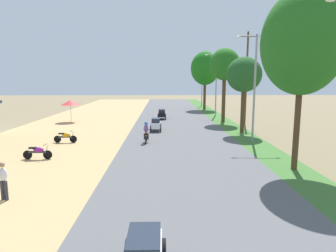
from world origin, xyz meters
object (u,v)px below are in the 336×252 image
at_px(parked_motorbike_second, 38,151).
at_px(vendor_umbrella, 70,103).
at_px(parked_motorbike_third, 66,136).
at_px(car_hatchback_white, 156,124).
at_px(median_tree_fourth, 205,68).
at_px(utility_pole_near, 246,77).
at_px(median_tree_third, 225,65).
at_px(streetlamp_far, 216,80).
at_px(median_tree_nearest, 303,43).
at_px(streetlamp_farthest, 202,82).
at_px(motorbike_ahead_second, 146,133).
at_px(car_hatchback_black, 162,114).
at_px(streetlamp_mid, 255,81).
at_px(median_tree_second, 244,75).
at_px(pedestrian_on_shoulder, 3,179).

relative_size(parked_motorbike_second, vendor_umbrella, 0.71).
relative_size(parked_motorbike_third, car_hatchback_white, 0.90).
xyz_separation_m(median_tree_fourth, utility_pole_near, (2.26, -15.89, -1.48)).
distance_m(median_tree_third, utility_pole_near, 2.94).
xyz_separation_m(streetlamp_far, utility_pole_near, (1.95, -7.44, 0.37)).
bearing_deg(median_tree_nearest, streetlamp_farthest, 90.09).
bearing_deg(motorbike_ahead_second, parked_motorbike_third, 178.87).
distance_m(median_tree_third, car_hatchback_black, 9.52).
xyz_separation_m(vendor_umbrella, streetlamp_farthest, (17.88, 19.72, 2.17)).
relative_size(vendor_umbrella, streetlamp_mid, 0.30).
bearing_deg(car_hatchback_black, utility_pole_near, -22.98).
distance_m(parked_motorbike_second, median_tree_fourth, 34.16).
relative_size(median_tree_fourth, streetlamp_mid, 1.12).
bearing_deg(utility_pole_near, vendor_umbrella, 174.62).
bearing_deg(median_tree_second, motorbike_ahead_second, -154.14).
relative_size(parked_motorbike_third, median_tree_fourth, 0.19).
relative_size(streetlamp_mid, streetlamp_farthest, 1.09).
relative_size(median_tree_fourth, streetlamp_far, 1.12).
bearing_deg(streetlamp_mid, parked_motorbike_third, -178.83).
relative_size(pedestrian_on_shoulder, car_hatchback_black, 0.81).
relative_size(median_tree_fourth, car_hatchback_black, 4.66).
distance_m(median_tree_nearest, streetlamp_farthest, 38.34).
bearing_deg(motorbike_ahead_second, median_tree_third, 53.27).
relative_size(median_tree_nearest, streetlamp_mid, 1.15).
height_order(parked_motorbike_second, median_tree_second, median_tree_second).
xyz_separation_m(streetlamp_farthest, motorbike_ahead_second, (-8.51, -31.23, -3.62)).
relative_size(parked_motorbike_third, streetlamp_far, 0.22).
bearing_deg(car_hatchback_white, parked_motorbike_second, -125.82).
distance_m(vendor_umbrella, median_tree_nearest, 26.21).
bearing_deg(car_hatchback_black, parked_motorbike_second, -112.80).
bearing_deg(median_tree_third, car_hatchback_white, -142.06).
bearing_deg(parked_motorbike_third, streetlamp_farthest, 64.50).
bearing_deg(median_tree_second, streetlamp_mid, -92.61).
bearing_deg(median_tree_fourth, median_tree_nearest, -89.34).
xyz_separation_m(parked_motorbike_second, motorbike_ahead_second, (6.49, 4.70, 0.30)).
distance_m(parked_motorbike_second, median_tree_second, 18.23).
relative_size(median_tree_third, car_hatchback_white, 4.18).
distance_m(median_tree_second, streetlamp_far, 12.89).
relative_size(parked_motorbike_second, car_hatchback_white, 0.90).
bearing_deg(parked_motorbike_third, median_tree_second, 15.22).
height_order(median_tree_fourth, car_hatchback_white, median_tree_fourth).
bearing_deg(pedestrian_on_shoulder, median_tree_fourth, 69.77).
height_order(streetlamp_mid, car_hatchback_white, streetlamp_mid).
bearing_deg(motorbike_ahead_second, vendor_umbrella, 129.16).
relative_size(parked_motorbike_second, streetlamp_mid, 0.22).
bearing_deg(median_tree_second, car_hatchback_white, 173.12).
height_order(streetlamp_mid, streetlamp_farthest, streetlamp_mid).
height_order(median_tree_third, streetlamp_far, median_tree_third).
relative_size(streetlamp_farthest, car_hatchback_black, 3.82).
bearing_deg(streetlamp_far, median_tree_second, -89.23).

